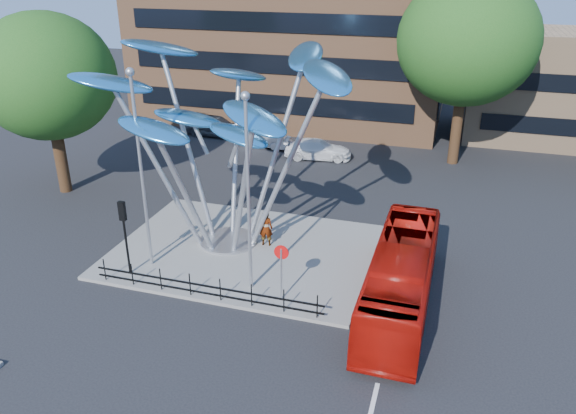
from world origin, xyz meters
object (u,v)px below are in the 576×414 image
(no_entry_sign_island, at_px, (281,263))
(parked_car_left, at_px, (215,126))
(leaf_sculpture, at_px, (222,105))
(street_lamp_right, at_px, (248,178))
(street_lamp_left, at_px, (139,155))
(tree_left, at_px, (47,77))
(parked_car_mid, at_px, (263,137))
(traffic_light_island, at_px, (124,222))
(red_bus, at_px, (401,277))
(pedestrian, at_px, (266,228))
(parked_car_right, at_px, (318,149))
(tree_right, at_px, (468,41))

(no_entry_sign_island, height_order, parked_car_left, no_entry_sign_island)
(leaf_sculpture, relative_size, street_lamp_right, 1.53)
(street_lamp_left, height_order, parked_car_left, street_lamp_left)
(tree_left, distance_m, parked_car_mid, 15.62)
(tree_left, xyz_separation_m, traffic_light_island, (9.00, -7.50, -4.18))
(red_bus, bearing_deg, no_entry_sign_island, -165.71)
(traffic_light_island, xyz_separation_m, no_entry_sign_island, (7.00, 0.02, -0.80))
(no_entry_sign_island, bearing_deg, tree_left, 154.93)
(leaf_sculpture, height_order, pedestrian, leaf_sculpture)
(red_bus, height_order, parked_car_right, red_bus)
(traffic_light_island, bearing_deg, no_entry_sign_island, 0.13)
(tree_left, bearing_deg, pedestrian, -13.18)
(tree_left, xyz_separation_m, no_entry_sign_island, (16.00, -7.48, -4.98))
(tree_left, distance_m, red_bus, 22.23)
(leaf_sculpture, height_order, no_entry_sign_island, leaf_sculpture)
(tree_right, xyz_separation_m, parked_car_right, (-9.00, -1.86, -7.37))
(street_lamp_left, distance_m, parked_car_left, 20.76)
(tree_right, relative_size, tree_left, 1.17)
(street_lamp_right, bearing_deg, leaf_sculpture, 124.91)
(tree_right, xyz_separation_m, street_lamp_left, (-12.50, -18.50, -2.68))
(parked_car_right, bearing_deg, street_lamp_left, 158.61)
(leaf_sculpture, bearing_deg, pedestrian, 2.18)
(traffic_light_island, relative_size, no_entry_sign_island, 1.40)
(street_lamp_left, relative_size, pedestrian, 4.91)
(tree_left, distance_m, traffic_light_island, 12.44)
(leaf_sculpture, relative_size, parked_car_left, 2.63)
(tree_left, relative_size, parked_car_right, 2.24)
(street_lamp_right, distance_m, parked_car_mid, 20.02)
(pedestrian, xyz_separation_m, parked_car_left, (-9.86, 16.25, -0.22))
(leaf_sculpture, xyz_separation_m, parked_car_left, (-7.93, 16.32, -6.05))
(pedestrian, bearing_deg, no_entry_sign_island, 108.25)
(tree_left, distance_m, street_lamp_left, 11.60)
(leaf_sculpture, distance_m, street_lamp_left, 4.28)
(no_entry_sign_island, bearing_deg, red_bus, 13.99)
(street_lamp_left, relative_size, traffic_light_island, 2.57)
(red_bus, bearing_deg, tree_right, 85.94)
(parked_car_left, relative_size, parked_car_mid, 1.16)
(red_bus, bearing_deg, leaf_sculpture, 161.11)
(leaf_sculpture, distance_m, parked_car_right, 14.86)
(parked_car_mid, bearing_deg, tree_right, -82.26)
(traffic_light_island, relative_size, red_bus, 0.35)
(red_bus, relative_size, parked_car_right, 2.10)
(no_entry_sign_island, bearing_deg, leaf_sculpture, 134.33)
(red_bus, bearing_deg, tree_left, 163.21)
(red_bus, bearing_deg, street_lamp_left, -178.86)
(no_entry_sign_island, xyz_separation_m, parked_car_right, (-3.00, 17.63, -1.15))
(tree_left, xyz_separation_m, pedestrian, (13.86, -3.25, -5.75))
(tree_left, xyz_separation_m, street_lamp_right, (14.50, -7.00, -1.70))
(tree_left, distance_m, parked_car_right, 17.59)
(tree_left, xyz_separation_m, parked_car_right, (13.00, 10.14, -6.13))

